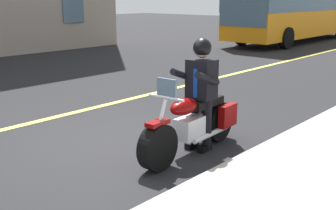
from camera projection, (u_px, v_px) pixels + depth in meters
The scene contains 5 objects.
ground_plane at pixel (118, 142), 6.75m from camera, with size 80.00×80.00×0.00m, color black.
lane_center_stripe at pixel (52, 118), 8.06m from camera, with size 60.00×0.16×0.01m, color #E5DB4C.
motorcycle_main at pixel (193, 124), 6.19m from camera, with size 2.22×0.69×1.26m.
rider_main at pixel (201, 85), 6.19m from camera, with size 0.65×0.58×1.74m.
bus_near at pixel (299, 6), 21.68m from camera, with size 11.05×2.70×3.30m.
Camera 1 is at (4.14, 4.91, 2.33)m, focal length 43.50 mm.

